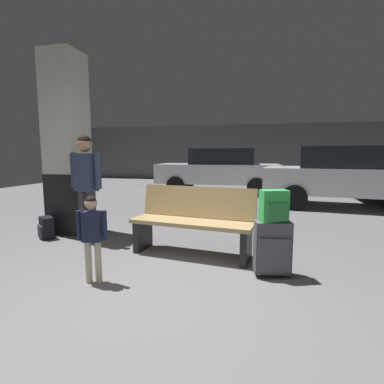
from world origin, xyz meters
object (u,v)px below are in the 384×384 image
object	(u,v)px
child	(92,230)
adult	(86,177)
backpack_dark_floor	(46,228)
parked_car_far	(219,169)
backpack_bright	(274,206)
structural_pillar	(67,145)
suitcase	(272,247)
bench	(193,221)
parked_car_near	(350,175)

from	to	relation	value
child	adult	bearing A→B (deg)	124.71
backpack_dark_floor	parked_car_far	xyz separation A→B (m)	(1.85, 6.21, 0.64)
child	parked_car_far	size ratio (longest dim) A/B	0.22
backpack_bright	parked_car_far	distance (m)	7.06
structural_pillar	backpack_bright	bearing A→B (deg)	-19.05
suitcase	child	distance (m)	1.91
bench	child	distance (m)	1.36
structural_pillar	bench	xyz separation A→B (m)	(2.31, -0.64, -1.03)
bench	backpack_dark_floor	bearing A→B (deg)	175.96
adult	child	bearing A→B (deg)	-55.29
suitcase	backpack_bright	xyz separation A→B (m)	(0.00, -0.00, 0.45)
parked_car_near	suitcase	bearing A→B (deg)	-112.46
bench	structural_pillar	bearing A→B (deg)	164.50
backpack_bright	suitcase	bearing A→B (deg)	175.43
backpack_bright	parked_car_near	world-z (taller)	parked_car_near
adult	backpack_dark_floor	xyz separation A→B (m)	(-0.76, 0.02, -0.82)
parked_car_far	bench	bearing A→B (deg)	-84.82
backpack_bright	adult	size ratio (longest dim) A/B	0.21
child	backpack_dark_floor	bearing A→B (deg)	141.99
structural_pillar	adult	world-z (taller)	structural_pillar
suitcase	parked_car_near	xyz separation A→B (m)	(1.96, 4.75, 0.48)
bench	parked_car_near	size ratio (longest dim) A/B	0.39
suitcase	adult	world-z (taller)	adult
structural_pillar	bench	world-z (taller)	structural_pillar
bench	parked_car_far	xyz separation A→B (m)	(-0.58, 6.38, 0.36)
backpack_bright	backpack_dark_floor	bearing A→B (deg)	168.88
structural_pillar	child	distance (m)	2.48
parked_car_near	parked_car_far	xyz separation A→B (m)	(-3.54, 2.13, 0.00)
child	backpack_dark_floor	distance (m)	2.10
backpack_dark_floor	parked_car_near	distance (m)	6.79
structural_pillar	adult	distance (m)	0.95
structural_pillar	backpack_bright	size ratio (longest dim) A/B	8.71
structural_pillar	parked_car_far	xyz separation A→B (m)	(1.73, 5.74, -0.66)
bench	parked_car_near	distance (m)	5.19
structural_pillar	parked_car_near	size ratio (longest dim) A/B	0.70
adult	parked_car_far	xyz separation A→B (m)	(1.09, 6.23, -0.18)
backpack_bright	parked_car_far	bearing A→B (deg)	102.92
bench	parked_car_near	bearing A→B (deg)	55.11
backpack_bright	adult	distance (m)	2.75
bench	adult	bearing A→B (deg)	174.82
bench	backpack_bright	size ratio (longest dim) A/B	4.87
backpack_dark_floor	parked_car_far	size ratio (longest dim) A/B	0.08
backpack_bright	adult	bearing A→B (deg)	166.23
adult	backpack_dark_floor	size ratio (longest dim) A/B	4.69
suitcase	bench	bearing A→B (deg)	153.32
bench	backpack_bright	bearing A→B (deg)	-26.66
backpack_dark_floor	parked_car_near	xyz separation A→B (m)	(5.39, 4.08, 0.64)
suitcase	child	world-z (taller)	child
child	parked_car_far	distance (m)	7.49
parked_car_near	backpack_dark_floor	bearing A→B (deg)	-142.89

